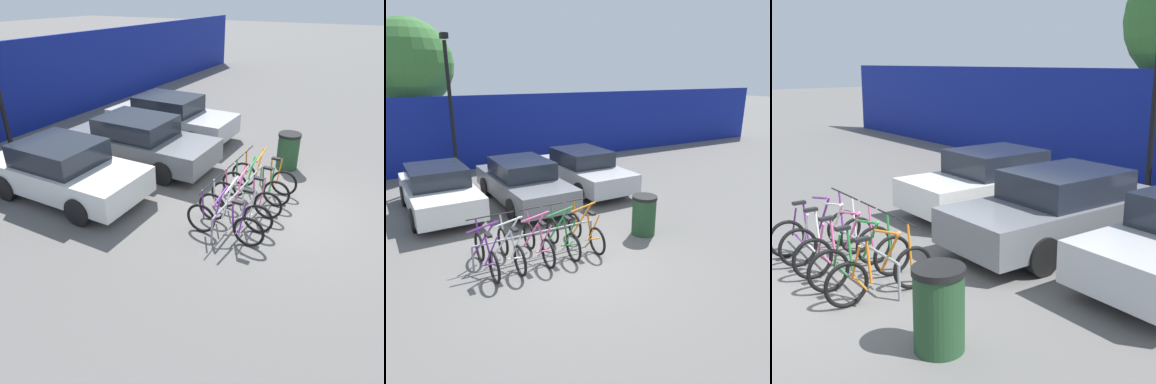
{
  "view_description": "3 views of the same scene",
  "coord_description": "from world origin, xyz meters",
  "views": [
    {
      "loc": [
        -7.62,
        -1.94,
        4.48
      ],
      "look_at": [
        -1.73,
        1.27,
        0.88
      ],
      "focal_mm": 35.0,
      "sensor_mm": 36.0,
      "label": 1
    },
    {
      "loc": [
        -3.6,
        -6.52,
        3.98
      ],
      "look_at": [
        0.68,
        0.89,
        1.26
      ],
      "focal_mm": 35.0,
      "sensor_mm": 36.0,
      "label": 2
    },
    {
      "loc": [
        7.05,
        -2.74,
        3.28
      ],
      "look_at": [
        0.49,
        2.12,
        1.29
      ],
      "focal_mm": 50.0,
      "sensor_mm": 36.0,
      "label": 3
    }
  ],
  "objects": [
    {
      "name": "bicycle_white",
      "position": [
        -1.21,
        0.53,
        0.38
      ],
      "size": [
        0.68,
        1.71,
        1.05
      ],
      "rotation": [
        0.0,
        0.0,
        -0.03
      ],
      "color": "black",
      "rests_on": "ground"
    },
    {
      "name": "bicycle_orange",
      "position": [
        0.67,
        0.53,
        0.38
      ],
      "size": [
        0.68,
        1.71,
        1.05
      ],
      "rotation": [
        0.0,
        0.0,
        0.04
      ],
      "color": "black",
      "rests_on": "ground"
    },
    {
      "name": "bicycle_green",
      "position": [
        0.05,
        0.53,
        0.38
      ],
      "size": [
        0.68,
        1.71,
        1.05
      ],
      "rotation": [
        0.0,
        0.0,
        -0.05
      ],
      "color": "black",
      "rests_on": "ground"
    },
    {
      "name": "bicycle_pink",
      "position": [
        -0.57,
        0.53,
        0.38
      ],
      "size": [
        0.68,
        1.71,
        1.05
      ],
      "rotation": [
        0.0,
        0.0,
        -0.0
      ],
      "color": "black",
      "rests_on": "ground"
    },
    {
      "name": "car_white",
      "position": [
        -1.9,
        4.69,
        0.69
      ],
      "size": [
        1.91,
        4.02,
        1.4
      ],
      "color": "silver",
      "rests_on": "ground"
    },
    {
      "name": "bike_rack",
      "position": [
        -0.54,
        0.68,
        0.47
      ],
      "size": [
        2.95,
        0.04,
        0.57
      ],
      "color": "gray",
      "rests_on": "ground"
    },
    {
      "name": "trash_bin",
      "position": [
        2.34,
        0.39,
        0.52
      ],
      "size": [
        0.63,
        0.63,
        1.03
      ],
      "color": "#234728",
      "rests_on": "ground"
    },
    {
      "name": "bicycle_purple",
      "position": [
        -1.74,
        0.53,
        0.38
      ],
      "size": [
        0.68,
        1.71,
        1.05
      ],
      "rotation": [
        0.0,
        0.0,
        0.03
      ],
      "color": "black",
      "rests_on": "ground"
    },
    {
      "name": "car_grey",
      "position": [
        0.59,
        4.25,
        0.69
      ],
      "size": [
        1.91,
        4.4,
        1.4
      ],
      "color": "slate",
      "rests_on": "ground"
    },
    {
      "name": "ground_plane",
      "position": [
        0.0,
        0.0,
        0.0
      ],
      "size": [
        120.0,
        120.0,
        0.0
      ],
      "primitive_type": "plane",
      "color": "#605E5B"
    }
  ]
}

